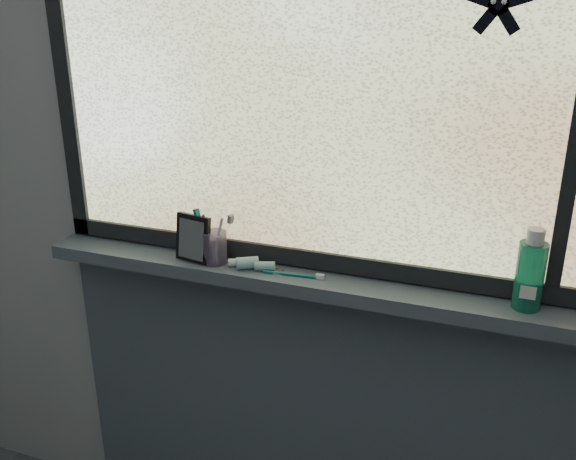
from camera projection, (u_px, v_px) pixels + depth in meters
The scene contains 12 objects.
wall_back at pixel (323, 187), 1.72m from camera, with size 3.00×0.01×2.50m, color #9EA3A8.
windowsill at pixel (313, 283), 1.75m from camera, with size 1.62×0.14×0.04m, color #444F5B.
sill_apron at pixel (317, 423), 1.99m from camera, with size 1.62×0.02×0.98m, color #444F5B.
window_pane at pixel (323, 83), 1.60m from camera, with size 1.50×0.01×1.00m, color silver.
frame_bottom at pixel (319, 259), 1.77m from camera, with size 1.60×0.03×0.05m, color black.
frame_left at pixel (64, 69), 1.84m from camera, with size 0.05×0.03×1.10m, color black.
starfish_sticker at pixel (499, 5), 1.39m from camera, with size 0.15×0.02×0.15m, color black, non-canonical shape.
vanity_mirror at pixel (193, 238), 1.81m from camera, with size 0.11×0.05×0.14m, color black.
toothpaste_tube at pixel (254, 264), 1.77m from camera, with size 0.19×0.04×0.03m, color silver, non-canonical shape.
toothbrush_cup at pixel (215, 247), 1.81m from camera, with size 0.07×0.07×0.09m, color #A491C0.
toothbrush_lying at pixel (290, 273), 1.74m from camera, with size 0.19×0.02×0.01m, color #0C7168, non-canonical shape.
mouthwash_bottle at pixel (531, 269), 1.54m from camera, with size 0.07×0.07×0.17m, color #1B8E69.
Camera 1 is at (0.47, -0.27, 1.77)m, focal length 40.00 mm.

